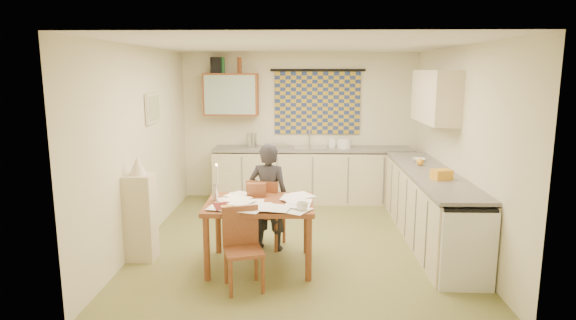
{
  "coord_description": "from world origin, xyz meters",
  "views": [
    {
      "loc": [
        0.03,
        -6.01,
        2.2
      ],
      "look_at": [
        -0.14,
        0.2,
        1.04
      ],
      "focal_mm": 30.0,
      "sensor_mm": 36.0,
      "label": 1
    }
  ],
  "objects_px": {
    "chair_far": "(267,226)",
    "person": "(269,197)",
    "stove": "(461,242)",
    "shelf_stand": "(141,217)",
    "counter_back": "(312,175)",
    "counter_right": "(429,207)",
    "dining_table": "(260,234)"
  },
  "relations": [
    {
      "from": "stove",
      "to": "dining_table",
      "type": "relative_size",
      "value": 0.71
    },
    {
      "from": "stove",
      "to": "chair_far",
      "type": "distance_m",
      "value": 2.31
    },
    {
      "from": "shelf_stand",
      "to": "dining_table",
      "type": "bearing_deg",
      "value": -6.5
    },
    {
      "from": "dining_table",
      "to": "person",
      "type": "bearing_deg",
      "value": 82.21
    },
    {
      "from": "person",
      "to": "shelf_stand",
      "type": "height_order",
      "value": "person"
    },
    {
      "from": "counter_back",
      "to": "dining_table",
      "type": "xyz_separation_m",
      "value": [
        -0.65,
        -2.79,
        -0.07
      ]
    },
    {
      "from": "stove",
      "to": "person",
      "type": "relative_size",
      "value": 0.64
    },
    {
      "from": "counter_right",
      "to": "shelf_stand",
      "type": "relative_size",
      "value": 2.89
    },
    {
      "from": "counter_back",
      "to": "person",
      "type": "distance_m",
      "value": 2.34
    },
    {
      "from": "counter_back",
      "to": "chair_far",
      "type": "height_order",
      "value": "counter_back"
    },
    {
      "from": "counter_back",
      "to": "person",
      "type": "bearing_deg",
      "value": -104.49
    },
    {
      "from": "stove",
      "to": "shelf_stand",
      "type": "xyz_separation_m",
      "value": [
        -3.54,
        0.51,
        0.08
      ]
    },
    {
      "from": "chair_far",
      "to": "shelf_stand",
      "type": "distance_m",
      "value": 1.53
    },
    {
      "from": "counter_right",
      "to": "stove",
      "type": "distance_m",
      "value": 1.25
    },
    {
      "from": "counter_right",
      "to": "shelf_stand",
      "type": "bearing_deg",
      "value": -168.22
    },
    {
      "from": "chair_far",
      "to": "person",
      "type": "distance_m",
      "value": 0.4
    },
    {
      "from": "counter_right",
      "to": "person",
      "type": "distance_m",
      "value": 2.11
    },
    {
      "from": "chair_far",
      "to": "stove",
      "type": "bearing_deg",
      "value": 170.09
    },
    {
      "from": "counter_right",
      "to": "stove",
      "type": "height_order",
      "value": "counter_right"
    },
    {
      "from": "chair_far",
      "to": "person",
      "type": "xyz_separation_m",
      "value": [
        0.03,
        -0.08,
        0.4
      ]
    },
    {
      "from": "chair_far",
      "to": "person",
      "type": "height_order",
      "value": "person"
    },
    {
      "from": "counter_back",
      "to": "shelf_stand",
      "type": "height_order",
      "value": "shelf_stand"
    },
    {
      "from": "chair_far",
      "to": "person",
      "type": "bearing_deg",
      "value": 126.35
    },
    {
      "from": "person",
      "to": "shelf_stand",
      "type": "xyz_separation_m",
      "value": [
        -1.47,
        -0.37,
        -0.16
      ]
    },
    {
      "from": "counter_back",
      "to": "dining_table",
      "type": "bearing_deg",
      "value": -103.08
    },
    {
      "from": "dining_table",
      "to": "counter_back",
      "type": "bearing_deg",
      "value": 76.0
    },
    {
      "from": "stove",
      "to": "dining_table",
      "type": "xyz_separation_m",
      "value": [
        -2.13,
        0.35,
        -0.05
      ]
    },
    {
      "from": "counter_right",
      "to": "chair_far",
      "type": "distance_m",
      "value": 2.13
    },
    {
      "from": "stove",
      "to": "counter_right",
      "type": "bearing_deg",
      "value": 90.0
    },
    {
      "from": "counter_back",
      "to": "counter_right",
      "type": "bearing_deg",
      "value": -51.83
    },
    {
      "from": "counter_back",
      "to": "shelf_stand",
      "type": "relative_size",
      "value": 3.24
    },
    {
      "from": "counter_back",
      "to": "counter_right",
      "type": "relative_size",
      "value": 1.12
    }
  ]
}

